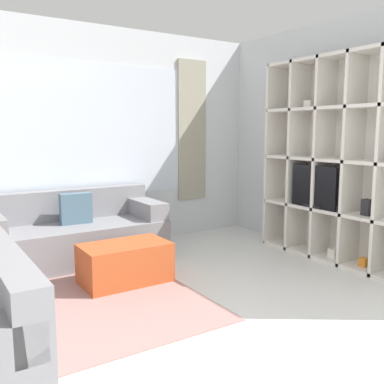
{
  "coord_description": "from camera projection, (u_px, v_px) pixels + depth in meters",
  "views": [
    {
      "loc": [
        -1.82,
        -1.66,
        1.45
      ],
      "look_at": [
        0.44,
        1.86,
        0.85
      ],
      "focal_mm": 40.0,
      "sensor_mm": 36.0,
      "label": 1
    }
  ],
  "objects": [
    {
      "name": "shelving_unit",
      "position": [
        339.0,
        161.0,
        4.7
      ],
      "size": [
        0.36,
        1.97,
        2.26
      ],
      "color": "silver",
      "rests_on": "ground_plane"
    },
    {
      "name": "area_rug",
      "position": [
        63.0,
        306.0,
        3.55
      ],
      "size": [
        2.21,
        2.04,
        0.01
      ],
      "primitive_type": "cube",
      "color": "gray",
      "rests_on": "ground_plane"
    },
    {
      "name": "couch_main",
      "position": [
        74.0,
        235.0,
        4.75
      ],
      "size": [
        1.96,
        0.82,
        0.78
      ],
      "color": "gray",
      "rests_on": "ground_plane"
    },
    {
      "name": "wall_back",
      "position": [
        93.0,
        138.0,
        5.2
      ],
      "size": [
        5.68,
        0.11,
        2.7
      ],
      "color": "silver",
      "rests_on": "ground_plane"
    },
    {
      "name": "ground_plane",
      "position": [
        298.0,
        375.0,
        2.56
      ],
      "size": [
        16.0,
        16.0,
        0.0
      ],
      "primitive_type": "plane",
      "color": "silver"
    },
    {
      "name": "wall_right",
      "position": [
        332.0,
        139.0,
        4.99
      ],
      "size": [
        0.07,
        4.58,
        2.7
      ],
      "primitive_type": "cube",
      "color": "silver",
      "rests_on": "ground_plane"
    },
    {
      "name": "ottoman",
      "position": [
        125.0,
        263.0,
        4.08
      ],
      "size": [
        0.82,
        0.49,
        0.39
      ],
      "color": "#B74C23",
      "rests_on": "ground_plane"
    }
  ]
}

